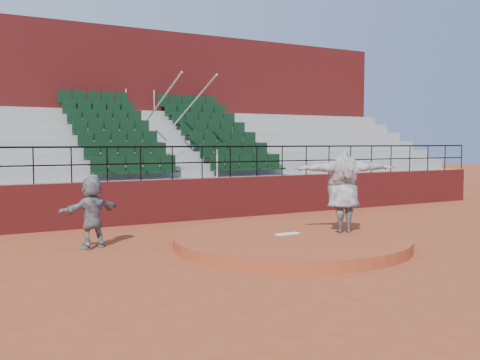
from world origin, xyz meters
The scene contains 9 objects.
ground centered at (0.00, 0.00, 0.00)m, with size 90.00×90.00×0.00m, color #964021.
pitchers_mound centered at (0.00, 0.00, 0.12)m, with size 5.50×5.50×0.25m, color #9C4122.
pitching_rubber centered at (0.00, 0.15, 0.27)m, with size 0.60×0.15×0.03m, color white.
boundary_wall centered at (0.00, 5.00, 0.65)m, with size 24.00×0.30×1.30m, color maroon.
wall_railing centered at (0.00, 5.00, 2.03)m, with size 24.04×0.05×1.03m.
seating_deck centered at (0.00, 8.65, 1.43)m, with size 24.00×5.97×4.63m.
press_box_facade centered at (0.00, 12.60, 3.55)m, with size 24.00×3.00×7.10m, color maroon.
pitcher centered at (1.35, -0.24, 1.26)m, with size 2.48×0.68×2.02m, color black.
fielder centered at (-4.15, 1.98, 0.83)m, with size 1.55×0.49×1.67m, color black.
Camera 1 is at (-6.97, -10.33, 2.42)m, focal length 40.00 mm.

